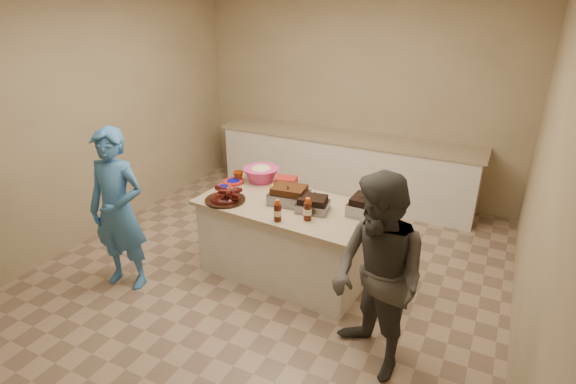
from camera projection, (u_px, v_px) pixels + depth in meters
The scene contains 20 objects.
room at pixel (268, 275), 4.60m from camera, with size 4.50×5.00×2.70m, color tan, non-canonical shape.
back_counter at pixel (344, 167), 6.22m from camera, with size 3.60×0.64×0.90m, color silver, non-canonical shape.
island at pixel (286, 273), 4.63m from camera, with size 1.68×0.88×0.79m, color silver, non-canonical shape.
rib_platter at pixel (225, 201), 4.37m from camera, with size 0.39×0.39×0.16m, color #3D0A07, non-canonical shape.
pulled_pork_tray at pixel (289, 203), 4.32m from camera, with size 0.37×0.28×0.11m, color #47230F.
brisket_tray at pixel (313, 211), 4.17m from camera, with size 0.29×0.24×0.09m, color black.
roasting_pan at pixel (365, 214), 4.10m from camera, with size 0.29×0.29×0.12m, color gray.
coleslaw_bowl at pixel (261, 181), 4.83m from camera, with size 0.38×0.38×0.26m, color #D03579, non-canonical shape.
sausage_plate at pixel (302, 197), 4.45m from camera, with size 0.30×0.30×0.05m, color silver.
mac_cheese_dish at pixel (370, 207), 4.25m from camera, with size 0.30×0.22×0.08m, color gold.
bbq_bottle_a at pixel (278, 221), 3.98m from camera, with size 0.07×0.07×0.20m, color #3D140A.
bbq_bottle_b at pixel (307, 220), 4.00m from camera, with size 0.07×0.07×0.21m, color #3D140A.
mustard_bottle at pixel (273, 193), 4.55m from camera, with size 0.04×0.04×0.11m, color yellow.
sauce_bowl at pixel (295, 195), 4.48m from camera, with size 0.12×0.04×0.12m, color silver.
plate_stack_large at pixel (233, 183), 4.78m from camera, with size 0.22×0.22×0.03m, color maroon.
plate_stack_small at pixel (223, 188), 4.65m from camera, with size 0.17×0.17×0.02m, color maroon.
plastic_cup at pixel (239, 180), 4.85m from camera, with size 0.11×0.10×0.11m, color #823106.
basket_stack at pixel (286, 187), 4.68m from camera, with size 0.21×0.16×0.11m, color maroon.
guest_blue at pixel (130, 281), 4.50m from camera, with size 0.58×1.58×0.38m, color #3973B9.
guest_gray at pixel (370, 363), 3.50m from camera, with size 0.76×1.57×0.59m, color #4A4843.
Camera 1 is at (1.92, -3.37, 2.62)m, focal length 28.00 mm.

